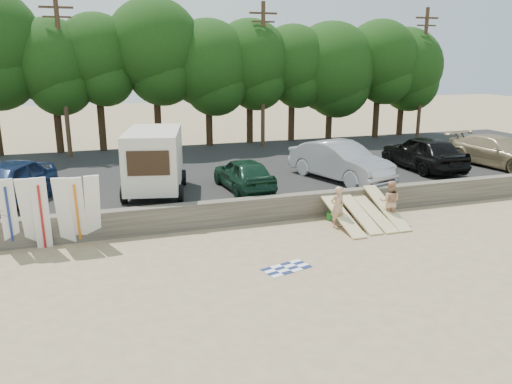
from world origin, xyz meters
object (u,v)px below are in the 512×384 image
(box_trailer, at_px, (154,158))
(cooler, at_px, (332,216))
(car_2, at_px, (340,161))
(beachgoer_b, at_px, (390,202))
(beachgoer_a, at_px, (337,207))
(car_4, at_px, (497,151))
(car_0, at_px, (4,185))
(car_3, at_px, (423,152))
(car_1, at_px, (243,174))

(box_trailer, bearing_deg, cooler, -16.91)
(car_2, height_order, beachgoer_b, car_2)
(beachgoer_a, bearing_deg, cooler, -109.62)
(car_2, distance_m, car_4, 9.39)
(car_0, height_order, cooler, car_0)
(beachgoer_b, bearing_deg, car_2, -60.81)
(car_3, bearing_deg, car_1, 5.94)
(car_2, relative_size, beachgoer_b, 3.24)
(car_0, xyz_separation_m, car_2, (14.42, 0.00, 0.01))
(box_trailer, xyz_separation_m, car_0, (-5.77, -0.19, -0.63))
(beachgoer_a, distance_m, beachgoer_b, 2.25)
(box_trailer, xyz_separation_m, car_4, (18.04, -0.06, -0.72))
(car_0, relative_size, car_1, 1.24)
(car_4, relative_size, beachgoer_b, 3.29)
(car_0, relative_size, car_4, 0.94)
(car_3, xyz_separation_m, car_4, (4.28, -0.54, -0.10))
(car_1, height_order, beachgoer_b, car_1)
(box_trailer, height_order, car_0, box_trailer)
(car_0, relative_size, car_3, 0.99)
(car_0, xyz_separation_m, car_1, (9.54, -0.34, -0.17))
(car_0, bearing_deg, car_2, 24.40)
(beachgoer_a, distance_m, cooler, 1.12)
(car_2, xyz_separation_m, beachgoer_a, (-2.36, -4.39, -0.79))
(beachgoer_b, bearing_deg, car_1, -10.25)
(car_3, distance_m, beachgoer_a, 9.05)
(box_trailer, distance_m, car_4, 18.05)
(beachgoer_a, bearing_deg, car_3, -151.48)
(box_trailer, distance_m, car_2, 8.67)
(car_3, distance_m, cooler, 8.49)
(car_2, bearing_deg, car_3, -10.73)
(cooler, bearing_deg, car_4, 38.42)
(car_2, bearing_deg, car_4, -17.35)
(box_trailer, distance_m, car_3, 13.78)
(car_2, relative_size, beachgoer_a, 3.37)
(car_0, relative_size, beachgoer_b, 3.10)
(car_1, bearing_deg, beachgoer_a, 117.19)
(car_0, distance_m, car_2, 14.42)
(car_0, bearing_deg, box_trailer, 26.23)
(car_0, height_order, beachgoer_b, car_0)
(beachgoer_a, bearing_deg, car_0, -25.53)
(car_0, height_order, car_1, car_0)
(box_trailer, distance_m, cooler, 7.76)
(car_0, relative_size, car_2, 0.96)
(car_0, height_order, car_3, car_3)
(car_1, relative_size, car_3, 0.79)
(car_3, bearing_deg, box_trailer, 2.21)
(car_3, relative_size, car_4, 0.95)
(box_trailer, relative_size, car_0, 0.88)
(car_2, distance_m, beachgoer_b, 4.53)
(car_0, xyz_separation_m, beachgoer_b, (14.31, -4.47, -0.75))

